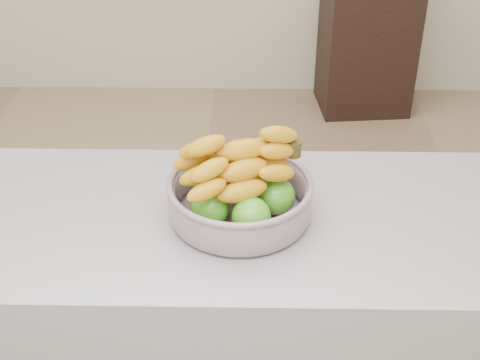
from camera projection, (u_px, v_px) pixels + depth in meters
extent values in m
plane|color=#947B5A|center=(189.00, 314.00, 2.54)|extent=(4.00, 4.00, 0.00)
cube|color=gray|center=(163.00, 351.00, 1.79)|extent=(2.00, 0.60, 0.90)
cube|color=black|center=(368.00, 34.00, 3.78)|extent=(0.53, 0.44, 0.89)
cylinder|color=#8998A4|center=(240.00, 214.00, 1.54)|extent=(0.28, 0.28, 0.01)
torus|color=#8998A4|center=(240.00, 184.00, 1.50)|extent=(0.33, 0.33, 0.02)
sphere|color=#318E18|center=(251.00, 216.00, 1.45)|extent=(0.09, 0.09, 0.09)
sphere|color=#318E18|center=(276.00, 196.00, 1.51)|extent=(0.09, 0.09, 0.09)
sphere|color=#318E18|center=(251.00, 177.00, 1.58)|extent=(0.09, 0.09, 0.09)
sphere|color=#318E18|center=(212.00, 184.00, 1.56)|extent=(0.09, 0.09, 0.09)
sphere|color=#318E18|center=(210.00, 208.00, 1.47)|extent=(0.09, 0.09, 0.09)
ellipsoid|color=orange|center=(242.00, 191.00, 1.44)|extent=(0.21, 0.13, 0.05)
ellipsoid|color=orange|center=(235.00, 178.00, 1.48)|extent=(0.21, 0.11, 0.05)
ellipsoid|color=orange|center=(229.00, 166.00, 1.53)|extent=(0.21, 0.09, 0.05)
ellipsoid|color=orange|center=(244.00, 170.00, 1.44)|extent=(0.21, 0.14, 0.05)
ellipsoid|color=orange|center=(236.00, 157.00, 1.49)|extent=(0.21, 0.07, 0.05)
ellipsoid|color=orange|center=(243.00, 150.00, 1.45)|extent=(0.21, 0.11, 0.05)
cylinder|color=#3A3012|center=(294.00, 149.00, 1.49)|extent=(0.03, 0.03, 0.04)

